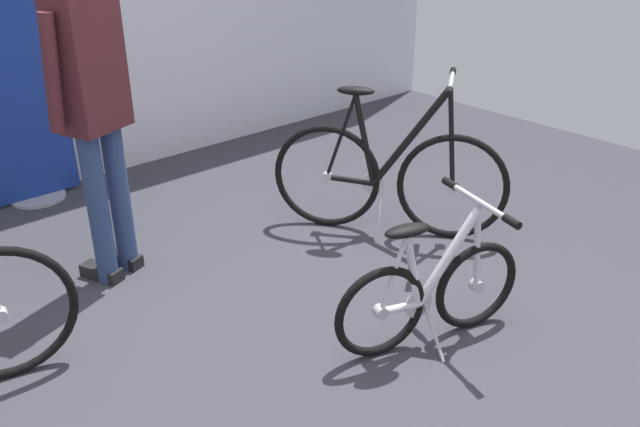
# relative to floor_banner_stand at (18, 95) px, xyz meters

# --- Properties ---
(ground_plane) EXTENTS (7.30, 7.30, 0.00)m
(ground_plane) POSITION_rel_floor_banner_stand_xyz_m (0.38, -2.53, -0.73)
(ground_plane) COLOR #38383F
(floor_banner_stand) EXTENTS (0.60, 0.36, 1.63)m
(floor_banner_stand) POSITION_rel_floor_banner_stand_xyz_m (0.00, 0.00, 0.00)
(floor_banner_stand) COLOR #B7B7BC
(floor_banner_stand) RESTS_ON ground_plane
(folding_bike_foreground) EXTENTS (0.94, 0.52, 0.70)m
(folding_bike_foreground) POSITION_rel_floor_banner_stand_xyz_m (0.75, -2.82, -0.46)
(folding_bike_foreground) COLOR black
(folding_bike_foreground) RESTS_ON ground_plane
(display_bike_left) EXTENTS (0.86, 1.18, 0.99)m
(display_bike_left) POSITION_rel_floor_banner_stand_xyz_m (1.43, -1.93, -0.36)
(display_bike_left) COLOR black
(display_bike_left) RESTS_ON ground_plane
(visitor_near_wall) EXTENTS (0.50, 0.36, 1.73)m
(visitor_near_wall) POSITION_rel_floor_banner_stand_xyz_m (-0.05, -1.29, 0.27)
(visitor_near_wall) COLOR navy
(visitor_near_wall) RESTS_ON ground_plane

